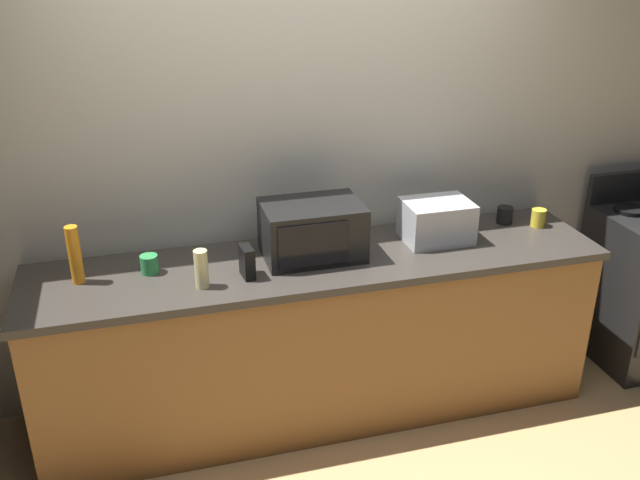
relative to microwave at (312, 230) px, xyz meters
name	(u,v)px	position (x,y,z in m)	size (l,w,h in m)	color
ground_plane	(342,457)	(0.03, -0.45, -1.04)	(8.00, 8.00, 0.00)	tan
back_wall	(299,147)	(0.03, 0.36, 0.31)	(6.40, 0.10, 2.70)	beige
counter_run	(320,337)	(0.03, -0.05, -0.58)	(2.84, 0.64, 0.90)	brown
microwave	(312,230)	(0.00, 0.00, 0.00)	(0.48, 0.35, 0.27)	black
toaster_oven	(437,221)	(0.66, 0.01, -0.03)	(0.34, 0.26, 0.21)	#B7BABF
cordless_phone	(247,262)	(-0.35, -0.14, -0.06)	(0.05, 0.11, 0.15)	black
bottle_dish_soap	(75,255)	(-1.10, 0.01, 0.00)	(0.06, 0.06, 0.28)	orange
bottle_vinegar	(201,269)	(-0.56, -0.19, -0.04)	(0.06, 0.06, 0.18)	beige
mug_green	(149,264)	(-0.78, 0.02, -0.09)	(0.08, 0.08, 0.09)	#2D8C47
mug_black	(505,215)	(1.12, 0.12, -0.09)	(0.09, 0.09, 0.09)	black
mug_yellow	(538,218)	(1.27, 0.03, -0.09)	(0.08, 0.08, 0.10)	yellow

